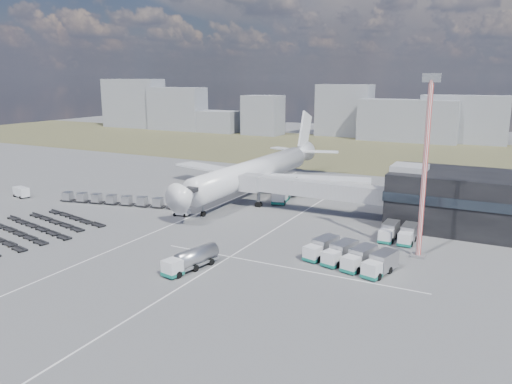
% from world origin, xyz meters
% --- Properties ---
extents(ground, '(420.00, 420.00, 0.00)m').
position_xyz_m(ground, '(0.00, 0.00, 0.00)').
color(ground, '#565659').
rests_on(ground, ground).
extents(grass_strip, '(420.00, 90.00, 0.01)m').
position_xyz_m(grass_strip, '(0.00, 110.00, 0.01)').
color(grass_strip, '#454129').
rests_on(grass_strip, ground).
extents(lane_markings, '(47.12, 110.00, 0.01)m').
position_xyz_m(lane_markings, '(9.77, 3.00, 0.01)').
color(lane_markings, silver).
rests_on(lane_markings, ground).
extents(terminal, '(30.40, 16.40, 11.00)m').
position_xyz_m(terminal, '(47.77, 23.96, 5.25)').
color(terminal, black).
rests_on(terminal, ground).
extents(jet_bridge, '(30.30, 3.80, 7.05)m').
position_xyz_m(jet_bridge, '(15.90, 20.42, 5.05)').
color(jet_bridge, '#939399').
rests_on(jet_bridge, ground).
extents(airliner, '(51.59, 64.53, 17.62)m').
position_xyz_m(airliner, '(0.00, 32.38, 5.29)').
color(airliner, silver).
rests_on(airliner, ground).
extents(skyline, '(288.64, 25.81, 25.78)m').
position_xyz_m(skyline, '(-24.45, 147.86, 9.58)').
color(skyline, gray).
rests_on(skyline, ground).
extents(fuel_tanker, '(4.10, 9.38, 2.94)m').
position_xyz_m(fuel_tanker, '(13.71, -14.91, 1.47)').
color(fuel_tanker, silver).
rests_on(fuel_tanker, ground).
extents(pushback_tug, '(3.36, 2.21, 1.42)m').
position_xyz_m(pushback_tug, '(-4.00, 7.48, 0.71)').
color(pushback_tug, silver).
rests_on(pushback_tug, ground).
extents(utility_van, '(4.66, 2.92, 2.30)m').
position_xyz_m(utility_van, '(-45.08, 3.47, 1.15)').
color(utility_van, silver).
rests_on(utility_van, ground).
extents(catering_truck, '(4.30, 7.30, 3.14)m').
position_xyz_m(catering_truck, '(8.64, 26.33, 1.61)').
color(catering_truck, silver).
rests_on(catering_truck, ground).
extents(service_trucks_near, '(13.25, 9.42, 2.66)m').
position_xyz_m(service_trucks_near, '(32.92, -3.08, 1.44)').
color(service_trucks_near, silver).
rests_on(service_trucks_near, ground).
extents(service_trucks_far, '(5.37, 6.40, 2.55)m').
position_xyz_m(service_trucks_far, '(36.82, 11.28, 1.39)').
color(service_trucks_far, silver).
rests_on(service_trucks_far, ground).
extents(uld_row, '(27.62, 7.78, 1.89)m').
position_xyz_m(uld_row, '(-20.59, 8.25, 1.13)').
color(uld_row, black).
rests_on(uld_row, ground).
extents(baggage_dollies, '(23.95, 24.07, 0.65)m').
position_xyz_m(baggage_dollies, '(-22.93, -13.51, 0.33)').
color(baggage_dollies, black).
rests_on(baggage_dollies, ground).
extents(floodlight_mast, '(2.51, 2.08, 26.90)m').
position_xyz_m(floodlight_mast, '(41.10, 5.13, 13.48)').
color(floodlight_mast, red).
rests_on(floodlight_mast, ground).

